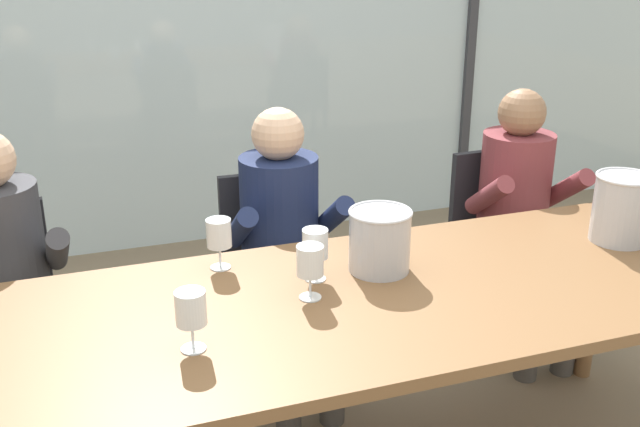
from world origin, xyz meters
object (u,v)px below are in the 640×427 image
Objects in this scene: person_maroon_top at (522,205)px; wine_glass_by_right_taster at (191,309)px; person_charcoal_jacket at (3,274)px; wine_glass_by_left_taster at (315,245)px; ice_bucket_primary at (380,239)px; chair_left_of_center at (274,261)px; chair_center at (499,229)px; ice_bucket_secondary at (622,207)px; person_navy_polo at (285,237)px; wine_glass_near_bucket at (310,263)px; wine_glass_center_pour at (219,235)px; dining_table at (357,316)px.

wine_glass_by_right_taster is (-1.63, -0.88, 0.21)m from person_maroon_top.
person_charcoal_jacket reaches higher than wine_glass_by_right_taster.
wine_glass_by_right_taster is at bearing -146.43° from wine_glass_by_left_taster.
ice_bucket_primary is at bearing 23.90° from wine_glass_by_right_taster.
chair_left_of_center is 1.11m from chair_center.
person_charcoal_jacket is 1.00× the size of person_maroon_top.
chair_center is 3.49× the size of ice_bucket_secondary.
chair_left_of_center is 0.73× the size of person_navy_polo.
chair_center is at bearing 0.73° from chair_left_of_center.
wine_glass_center_pour is at bearing 125.21° from wine_glass_near_bucket.
wine_glass_by_right_taster is (-0.39, -0.18, 0.00)m from wine_glass_near_bucket.
chair_center is (1.09, 0.89, -0.19)m from dining_table.
wine_glass_by_left_taster reaches higher than chair_center.
wine_glass_center_pour is at bearing 145.39° from wine_glass_by_left_taster.
person_charcoal_jacket is at bearing -175.25° from person_maroon_top.
person_navy_polo is at bearing 49.03° from wine_glass_center_pour.
person_navy_polo is 0.56m from wine_glass_center_pour.
ice_bucket_secondary is (2.14, -0.64, 0.22)m from person_charcoal_jacket.
wine_glass_near_bucket is at bearing -115.66° from wine_glass_by_left_taster.
person_maroon_top is at bearing 28.43° from wine_glass_by_right_taster.
chair_left_of_center is 0.73× the size of person_charcoal_jacket.
person_charcoal_jacket is 1.18m from wine_glass_near_bucket.
person_maroon_top is (1.11, -0.16, 0.17)m from chair_left_of_center.
wine_glass_center_pour is (0.71, -0.39, 0.21)m from person_charcoal_jacket.
wine_glass_near_bucket is 1.00× the size of wine_glass_center_pour.
person_charcoal_jacket is 6.86× the size of wine_glass_by_left_taster.
wine_glass_near_bucket is at bearing -177.08° from ice_bucket_secondary.
person_navy_polo is 6.86× the size of wine_glass_by_right_taster.
ice_bucket_secondary reaches higher than wine_glass_by_right_taster.
person_charcoal_jacket is 6.86× the size of wine_glass_near_bucket.
dining_table is 1.42m from chair_center.
person_charcoal_jacket is (-1.05, -0.16, 0.17)m from chair_left_of_center.
chair_center is at bearing 8.09° from person_navy_polo.
person_maroon_top is at bearing 15.21° from wine_glass_center_pour.
wine_glass_by_right_taster reaches higher than chair_left_of_center.
wine_glass_near_bucket is (-0.06, -0.12, -0.00)m from wine_glass_by_left_taster.
wine_glass_by_left_taster is at bearing -151.43° from chair_center.
ice_bucket_primary is at bearing -30.69° from person_charcoal_jacket.
wine_glass_near_bucket is at bearing -145.68° from person_maroon_top.
chair_center is 1.25m from ice_bucket_primary.
wine_glass_by_left_taster is at bearing -35.59° from person_charcoal_jacket.
wine_glass_by_left_taster is 0.33m from wine_glass_center_pour.
person_navy_polo is 4.76× the size of ice_bucket_secondary.
ice_bucket_primary is 1.22× the size of wine_glass_by_left_taster.
ice_bucket_primary is 0.53m from wine_glass_center_pour.
ice_bucket_primary is 0.93m from ice_bucket_secondary.
person_charcoal_jacket reaches higher than ice_bucket_secondary.
person_navy_polo is 0.64m from ice_bucket_primary.
person_maroon_top reaches higher than ice_bucket_primary.
person_navy_polo is at bearing -5.01° from person_charcoal_jacket.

